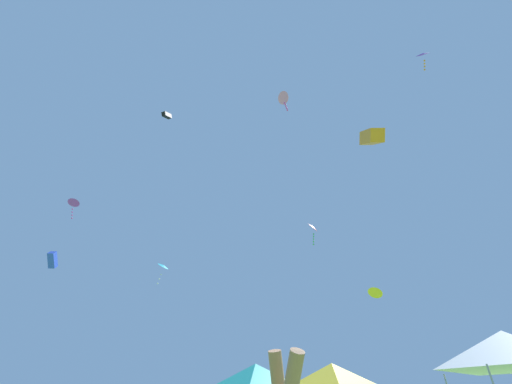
# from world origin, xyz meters

# --- Properties ---
(canopy_tent_teal) EXTENTS (3.23, 3.23, 3.46)m
(canopy_tent_teal) POSITION_xyz_m (-1.75, 13.57, 2.94)
(canopy_tent_teal) COLOR #9E9EA3
(canopy_tent_teal) RESTS_ON ground
(canopy_tent_yellow) EXTENTS (2.93, 2.93, 3.13)m
(canopy_tent_yellow) POSITION_xyz_m (1.71, 10.47, 2.66)
(canopy_tent_yellow) COLOR #9E9EA3
(canopy_tent_yellow) RESTS_ON ground
(canopy_tent_white) EXTENTS (3.46, 3.46, 3.70)m
(canopy_tent_white) POSITION_xyz_m (6.95, 7.37, 3.15)
(canopy_tent_white) COLOR #9E9EA3
(canopy_tent_white) RESTS_ON ground
(kite_red_delta) EXTENTS (1.38, 1.52, 2.56)m
(kite_red_delta) POSITION_xyz_m (2.77, 24.39, 16.36)
(kite_red_delta) COLOR red
(kite_orange_box) EXTENTS (0.65, 1.39, 1.20)m
(kite_orange_box) POSITION_xyz_m (3.62, 4.87, 10.20)
(kite_orange_box) COLOR orange
(kite_blue_box) EXTENTS (0.55, 1.05, 1.03)m
(kite_blue_box) POSITION_xyz_m (-15.12, 13.96, 9.67)
(kite_blue_box) COLOR blue
(kite_cyan_delta) EXTENTS (1.36, 1.41, 2.17)m
(kite_cyan_delta) POSITION_xyz_m (-11.36, 23.15, 12.54)
(kite_cyan_delta) COLOR #2DB7CC
(kite_black_box) EXTENTS (0.79, 1.31, 0.94)m
(kite_black_box) POSITION_xyz_m (-11.68, 18.34, 27.29)
(kite_black_box) COLOR black
(kite_purple_diamond) EXTENTS (0.75, 0.78, 1.87)m
(kite_purple_diamond) POSITION_xyz_m (9.44, 8.79, 20.31)
(kite_purple_diamond) COLOR purple
(kite_pink_delta) EXTENTS (1.09, 1.11, 2.04)m
(kite_pink_delta) POSITION_xyz_m (0.54, 11.52, 20.48)
(kite_pink_delta) COLOR pink
(kite_yellow_delta) EXTENTS (1.79, 1.77, 0.91)m
(kite_yellow_delta) POSITION_xyz_m (8.21, 27.48, 10.80)
(kite_yellow_delta) COLOR yellow
(kite_purple_delta) EXTENTS (1.09, 1.08, 1.70)m
(kite_purple_delta) POSITION_xyz_m (-16.77, 16.03, 15.41)
(kite_purple_delta) COLOR purple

